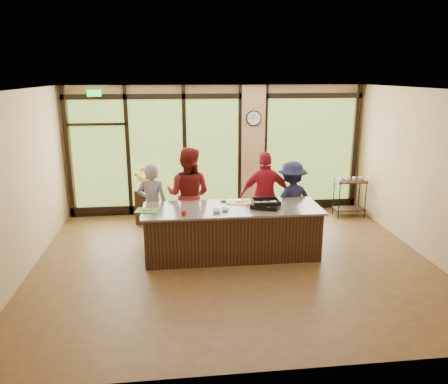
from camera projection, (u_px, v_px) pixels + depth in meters
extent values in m
plane|color=#54381D|center=(234.00, 261.00, 7.80)|extent=(7.00, 7.00, 0.00)
plane|color=white|center=(235.00, 89.00, 7.01)|extent=(7.00, 7.00, 0.00)
plane|color=tan|center=(217.00, 150.00, 10.28)|extent=(7.00, 0.00, 7.00)
plane|color=tan|center=(19.00, 186.00, 7.01)|extent=(0.00, 6.00, 6.00)
plane|color=tan|center=(428.00, 175.00, 7.80)|extent=(0.00, 6.00, 6.00)
cube|color=tan|center=(253.00, 150.00, 10.32)|extent=(0.55, 0.12, 3.00)
cube|color=black|center=(217.00, 96.00, 9.90)|extent=(6.90, 0.08, 0.12)
cube|color=black|center=(217.00, 207.00, 10.59)|extent=(6.90, 0.08, 0.20)
cube|color=#19D83F|center=(94.00, 93.00, 9.53)|extent=(0.30, 0.04, 0.14)
cube|color=#476C25|center=(99.00, 155.00, 9.96)|extent=(1.20, 0.02, 2.50)
cube|color=#476C25|center=(157.00, 154.00, 10.11)|extent=(1.20, 0.02, 2.50)
cube|color=#476C25|center=(213.00, 153.00, 10.25)|extent=(1.20, 0.02, 2.50)
cube|color=#476C25|center=(310.00, 151.00, 10.52)|extent=(2.10, 0.02, 2.50)
cube|color=black|center=(67.00, 154.00, 9.85)|extent=(0.08, 0.08, 3.00)
cube|color=black|center=(128.00, 152.00, 10.00)|extent=(0.08, 0.08, 3.00)
cube|color=black|center=(185.00, 151.00, 10.15)|extent=(0.08, 0.08, 3.00)
cube|color=black|center=(240.00, 150.00, 10.29)|extent=(0.08, 0.08, 3.00)
cube|color=black|center=(265.00, 150.00, 10.36)|extent=(0.08, 0.08, 3.00)
cube|color=black|center=(356.00, 148.00, 10.61)|extent=(0.08, 0.08, 3.00)
cube|color=#301D10|center=(232.00, 232.00, 7.97)|extent=(3.10, 1.00, 0.88)
cube|color=slate|center=(232.00, 208.00, 7.85)|extent=(3.20, 1.10, 0.04)
cylinder|color=black|center=(254.00, 118.00, 10.05)|extent=(0.36, 0.04, 0.36)
cylinder|color=white|center=(254.00, 118.00, 10.04)|extent=(0.31, 0.01, 0.31)
cube|color=black|center=(254.00, 116.00, 10.02)|extent=(0.01, 0.00, 0.11)
cube|color=black|center=(252.00, 118.00, 10.03)|extent=(0.09, 0.00, 0.01)
imported|color=gray|center=(152.00, 204.00, 8.42)|extent=(0.63, 0.46, 1.61)
imported|color=maroon|center=(188.00, 195.00, 8.57)|extent=(1.11, 0.99, 1.89)
imported|color=maroon|center=(265.00, 196.00, 8.71)|extent=(1.05, 0.45, 1.77)
imported|color=#1C1C3E|center=(291.00, 201.00, 8.72)|extent=(1.16, 0.88, 1.59)
cube|color=black|center=(265.00, 206.00, 7.81)|extent=(0.59, 0.54, 0.08)
imported|color=silver|center=(270.00, 206.00, 7.77)|extent=(0.43, 0.43, 0.08)
cube|color=#438530|center=(147.00, 211.00, 7.64)|extent=(0.45, 0.37, 0.01)
cube|color=gold|center=(238.00, 203.00, 8.11)|extent=(0.46, 0.41, 0.01)
cube|color=gold|center=(248.00, 202.00, 8.16)|extent=(0.44, 0.40, 0.01)
imported|color=white|center=(217.00, 211.00, 7.57)|extent=(0.17, 0.17, 0.05)
imported|color=white|center=(225.00, 210.00, 7.65)|extent=(0.16, 0.16, 0.04)
imported|color=white|center=(224.00, 200.00, 8.23)|extent=(0.17, 0.17, 0.03)
imported|color=red|center=(184.00, 214.00, 7.36)|extent=(0.12, 0.12, 0.08)
cube|color=#301D10|center=(146.00, 206.00, 9.72)|extent=(0.46, 0.46, 0.78)
imported|color=olive|center=(145.00, 183.00, 9.59)|extent=(0.30, 0.30, 0.28)
cube|color=#301D10|center=(348.00, 209.00, 10.25)|extent=(0.69, 0.40, 0.03)
cube|color=#301D10|center=(351.00, 181.00, 10.08)|extent=(0.69, 0.40, 0.03)
cylinder|color=black|center=(339.00, 200.00, 9.98)|extent=(0.02, 0.02, 0.89)
cylinder|color=black|center=(365.00, 199.00, 10.05)|extent=(0.02, 0.02, 0.89)
cylinder|color=black|center=(334.00, 196.00, 10.32)|extent=(0.02, 0.02, 0.89)
cylinder|color=black|center=(359.00, 195.00, 10.39)|extent=(0.02, 0.02, 0.89)
imported|color=silver|center=(342.00, 179.00, 10.04)|extent=(0.10, 0.10, 0.09)
imported|color=silver|center=(348.00, 179.00, 10.06)|extent=(0.10, 0.10, 0.09)
imported|color=silver|center=(354.00, 179.00, 10.07)|extent=(0.10, 0.10, 0.09)
imported|color=silver|center=(360.00, 179.00, 10.09)|extent=(0.10, 0.10, 0.09)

